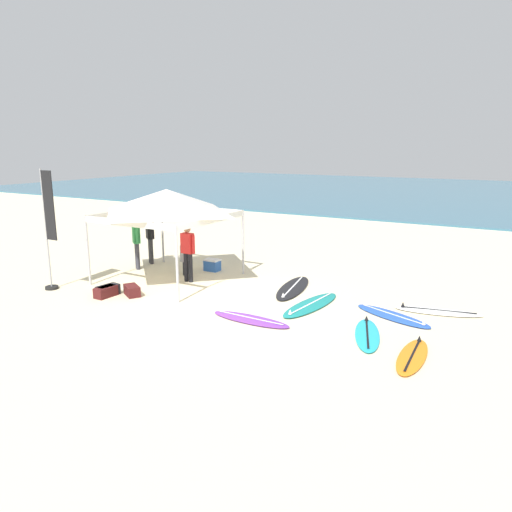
{
  "coord_description": "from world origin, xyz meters",
  "views": [
    {
      "loc": [
        6.51,
        -9.89,
        4.0
      ],
      "look_at": [
        0.02,
        1.46,
        1.0
      ],
      "focal_mm": 33.82,
      "sensor_mm": 36.0,
      "label": 1
    }
  ],
  "objects_px": {
    "person_grey": "(186,254)",
    "cooler_box": "(212,265)",
    "surfboard_cyan": "(367,334)",
    "surfboard_black": "(293,288)",
    "gear_bag_on_sand": "(132,290)",
    "surfboard_white": "(438,311)",
    "gear_bag_near_tent": "(108,290)",
    "person_green": "(136,240)",
    "surfboard_purple": "(250,319)",
    "surfboard_orange": "(412,356)",
    "gear_bag_by_pole": "(106,292)",
    "person_red": "(188,249)",
    "surfboard_blue": "(393,316)",
    "surfboard_teal": "(311,305)",
    "person_black": "(150,235)",
    "banner_flag": "(49,235)",
    "canopy_tent": "(167,201)"
  },
  "relations": [
    {
      "from": "surfboard_teal",
      "to": "gear_bag_near_tent",
      "type": "bearing_deg",
      "value": -159.83
    },
    {
      "from": "person_red",
      "to": "gear_bag_near_tent",
      "type": "distance_m",
      "value": 2.58
    },
    {
      "from": "surfboard_white",
      "to": "surfboard_orange",
      "type": "height_order",
      "value": "same"
    },
    {
      "from": "surfboard_black",
      "to": "cooler_box",
      "type": "distance_m",
      "value": 3.24
    },
    {
      "from": "surfboard_orange",
      "to": "cooler_box",
      "type": "xyz_separation_m",
      "value": [
        -7.16,
        3.56,
        0.16
      ]
    },
    {
      "from": "surfboard_cyan",
      "to": "banner_flag",
      "type": "relative_size",
      "value": 0.59
    },
    {
      "from": "surfboard_black",
      "to": "person_red",
      "type": "bearing_deg",
      "value": -164.32
    },
    {
      "from": "person_green",
      "to": "surfboard_white",
      "type": "bearing_deg",
      "value": 2.5
    },
    {
      "from": "surfboard_teal",
      "to": "surfboard_orange",
      "type": "height_order",
      "value": "same"
    },
    {
      "from": "gear_bag_near_tent",
      "to": "gear_bag_by_pole",
      "type": "distance_m",
      "value": 0.14
    },
    {
      "from": "surfboard_teal",
      "to": "person_green",
      "type": "distance_m",
      "value": 6.63
    },
    {
      "from": "surfboard_cyan",
      "to": "person_grey",
      "type": "bearing_deg",
      "value": 162.0
    },
    {
      "from": "surfboard_orange",
      "to": "gear_bag_by_pole",
      "type": "distance_m",
      "value": 8.08
    },
    {
      "from": "surfboard_black",
      "to": "gear_bag_near_tent",
      "type": "relative_size",
      "value": 4.33
    },
    {
      "from": "person_red",
      "to": "banner_flag",
      "type": "height_order",
      "value": "banner_flag"
    },
    {
      "from": "surfboard_blue",
      "to": "surfboard_black",
      "type": "bearing_deg",
      "value": 163.32
    },
    {
      "from": "person_green",
      "to": "person_grey",
      "type": "bearing_deg",
      "value": 6.97
    },
    {
      "from": "surfboard_teal",
      "to": "surfboard_cyan",
      "type": "xyz_separation_m",
      "value": [
        1.85,
        -1.23,
        0.0
      ]
    },
    {
      "from": "surfboard_white",
      "to": "person_red",
      "type": "height_order",
      "value": "person_red"
    },
    {
      "from": "person_black",
      "to": "banner_flag",
      "type": "height_order",
      "value": "banner_flag"
    },
    {
      "from": "surfboard_purple",
      "to": "surfboard_black",
      "type": "bearing_deg",
      "value": 94.72
    },
    {
      "from": "gear_bag_near_tent",
      "to": "cooler_box",
      "type": "bearing_deg",
      "value": 75.07
    },
    {
      "from": "gear_bag_on_sand",
      "to": "gear_bag_by_pole",
      "type": "bearing_deg",
      "value": -140.46
    },
    {
      "from": "surfboard_blue",
      "to": "surfboard_white",
      "type": "relative_size",
      "value": 1.0
    },
    {
      "from": "surfboard_white",
      "to": "person_red",
      "type": "bearing_deg",
      "value": -173.41
    },
    {
      "from": "person_red",
      "to": "person_grey",
      "type": "bearing_deg",
      "value": 133.0
    },
    {
      "from": "banner_flag",
      "to": "cooler_box",
      "type": "distance_m",
      "value": 5.0
    },
    {
      "from": "person_red",
      "to": "surfboard_orange",
      "type": "bearing_deg",
      "value": -16.91
    },
    {
      "from": "banner_flag",
      "to": "canopy_tent",
      "type": "bearing_deg",
      "value": 49.21
    },
    {
      "from": "gear_bag_on_sand",
      "to": "surfboard_white",
      "type": "bearing_deg",
      "value": 19.65
    },
    {
      "from": "surfboard_cyan",
      "to": "person_black",
      "type": "relative_size",
      "value": 1.17
    },
    {
      "from": "surfboard_white",
      "to": "canopy_tent",
      "type": "bearing_deg",
      "value": -173.49
    },
    {
      "from": "person_black",
      "to": "gear_bag_near_tent",
      "type": "bearing_deg",
      "value": -66.63
    },
    {
      "from": "surfboard_black",
      "to": "surfboard_cyan",
      "type": "bearing_deg",
      "value": -39.21
    },
    {
      "from": "surfboard_cyan",
      "to": "gear_bag_by_pole",
      "type": "relative_size",
      "value": 3.32
    },
    {
      "from": "person_green",
      "to": "surfboard_purple",
      "type": "bearing_deg",
      "value": -22.31
    },
    {
      "from": "surfboard_purple",
      "to": "surfboard_white",
      "type": "height_order",
      "value": "same"
    },
    {
      "from": "surfboard_black",
      "to": "person_black",
      "type": "bearing_deg",
      "value": 176.58
    },
    {
      "from": "surfboard_orange",
      "to": "surfboard_purple",
      "type": "bearing_deg",
      "value": 177.02
    },
    {
      "from": "surfboard_white",
      "to": "person_green",
      "type": "height_order",
      "value": "person_green"
    },
    {
      "from": "cooler_box",
      "to": "person_black",
      "type": "bearing_deg",
      "value": -174.7
    },
    {
      "from": "surfboard_black",
      "to": "cooler_box",
      "type": "relative_size",
      "value": 5.19
    },
    {
      "from": "surfboard_blue",
      "to": "person_green",
      "type": "distance_m",
      "value": 8.62
    },
    {
      "from": "surfboard_teal",
      "to": "surfboard_cyan",
      "type": "relative_size",
      "value": 1.25
    },
    {
      "from": "person_grey",
      "to": "cooler_box",
      "type": "distance_m",
      "value": 1.03
    },
    {
      "from": "person_grey",
      "to": "surfboard_teal",
      "type": "bearing_deg",
      "value": -10.84
    },
    {
      "from": "surfboard_orange",
      "to": "gear_bag_on_sand",
      "type": "height_order",
      "value": "gear_bag_on_sand"
    },
    {
      "from": "canopy_tent",
      "to": "cooler_box",
      "type": "distance_m",
      "value": 2.7
    },
    {
      "from": "person_black",
      "to": "gear_bag_by_pole",
      "type": "height_order",
      "value": "person_black"
    },
    {
      "from": "surfboard_cyan",
      "to": "surfboard_black",
      "type": "bearing_deg",
      "value": 140.79
    }
  ]
}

